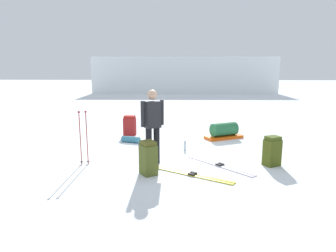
{
  "coord_description": "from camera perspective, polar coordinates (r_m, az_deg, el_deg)",
  "views": [
    {
      "loc": [
        0.27,
        -7.67,
        2.23
      ],
      "look_at": [
        0.0,
        0.0,
        0.7
      ],
      "focal_mm": 32.62,
      "sensor_mm": 36.0,
      "label": 1
    }
  ],
  "objects": [
    {
      "name": "gear_sled",
      "position": [
        9.59,
        10.41,
        -0.98
      ],
      "size": [
        1.25,
        0.92,
        0.49
      ],
      "color": "#E3530C",
      "rests_on": "ground_plane"
    },
    {
      "name": "backpack_large_dark",
      "position": [
        6.34,
        -3.7,
        -6.01
      ],
      "size": [
        0.42,
        0.43,
        0.71
      ],
      "color": "#4B541F",
      "rests_on": "ground_plane"
    },
    {
      "name": "ski_pair_far",
      "position": [
        7.04,
        9.65,
        -7.24
      ],
      "size": [
        1.36,
        1.48,
        0.05
      ],
      "color": "silver",
      "rests_on": "ground_plane"
    },
    {
      "name": "backpack_small_spare",
      "position": [
        7.26,
        18.88,
        -4.48
      ],
      "size": [
        0.42,
        0.39,
        0.68
      ],
      "color": "#404913",
      "rests_on": "ground_plane"
    },
    {
      "name": "distant_snow_ridge",
      "position": [
        26.91,
        2.98,
        9.61
      ],
      "size": [
        14.96,
        5.3,
        2.92
      ],
      "primitive_type": "cube",
      "rotation": [
        0.0,
        0.0,
        0.02
      ],
      "color": "white",
      "rests_on": "ground_plane"
    },
    {
      "name": "thermos_bottle",
      "position": [
        8.18,
        3.17,
        -3.62
      ],
      "size": [
        0.07,
        0.07,
        0.26
      ],
      "primitive_type": "cylinder",
      "color": "#ACC1C6",
      "rests_on": "ground_plane"
    },
    {
      "name": "ski_poles_planted_near",
      "position": [
        7.13,
        -15.52,
        -1.61
      ],
      "size": [
        0.21,
        0.11,
        1.24
      ],
      "color": "maroon",
      "rests_on": "ground_plane"
    },
    {
      "name": "sleeping_mat_rolled",
      "position": [
        9.03,
        -6.94,
        -2.51
      ],
      "size": [
        0.58,
        0.33,
        0.18
      ],
      "primitive_type": "cylinder",
      "rotation": [
        0.0,
        1.57,
        5.98
      ],
      "color": "teal",
      "rests_on": "ground_plane"
    },
    {
      "name": "backpack_bright",
      "position": [
        9.93,
        -7.17,
        0.06
      ],
      "size": [
        0.4,
        0.3,
        0.64
      ],
      "color": "maroon",
      "rests_on": "ground_plane"
    },
    {
      "name": "skier_standing",
      "position": [
        6.87,
        -2.91,
        0.57
      ],
      "size": [
        0.5,
        0.37,
        1.7
      ],
      "color": "black",
      "rests_on": "ground_plane"
    },
    {
      "name": "ski_pair_near",
      "position": [
        6.4,
        4.59,
        -9.04
      ],
      "size": [
        1.65,
        1.08,
        0.05
      ],
      "color": "gold",
      "rests_on": "ground_plane"
    },
    {
      "name": "ground_plane",
      "position": [
        7.99,
        0.0,
        -4.93
      ],
      "size": [
        80.0,
        80.0,
        0.0
      ],
      "primitive_type": "plane",
      "color": "white"
    }
  ]
}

